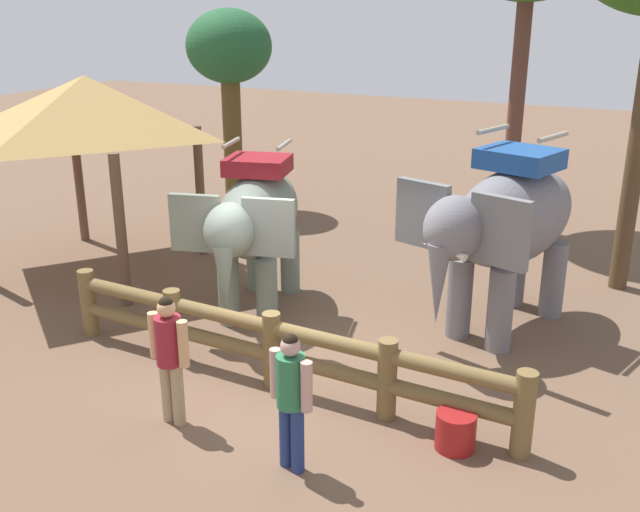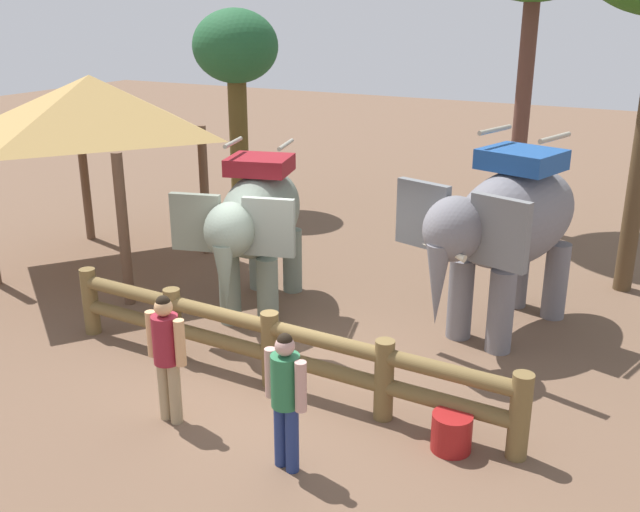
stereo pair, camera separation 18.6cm
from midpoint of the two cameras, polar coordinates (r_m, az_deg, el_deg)
name	(u,v)px [view 2 (the right image)]	position (r m, az deg, el deg)	size (l,w,h in m)	color
ground_plane	(283,375)	(10.12, -2.43, -9.34)	(60.00, 60.00, 0.00)	brown
log_fence	(270,344)	(9.62, -3.38, -6.92)	(6.84, 0.45, 1.05)	brown
elephant_near_left	(257,220)	(11.63, -4.49, 2.84)	(2.16, 3.33, 2.79)	slate
elephant_center	(508,224)	(11.15, 15.00, 2.42)	(2.42, 3.69, 3.09)	slate
tourist_woman_in_black	(286,392)	(7.84, -2.03, -10.63)	(0.56, 0.38, 1.62)	navy
tourist_man_in_blue	(167,350)	(8.84, -11.36, -7.24)	(0.58, 0.35, 1.65)	tan
thatched_shelter	(92,106)	(13.93, -17.10, 11.16)	(4.36, 4.36, 3.64)	brown
tree_far_right	(236,55)	(17.77, -6.33, 15.43)	(2.01, 2.01, 4.75)	brown
feed_bucket	(452,432)	(8.64, 10.92, -13.42)	(0.47, 0.47, 0.45)	maroon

